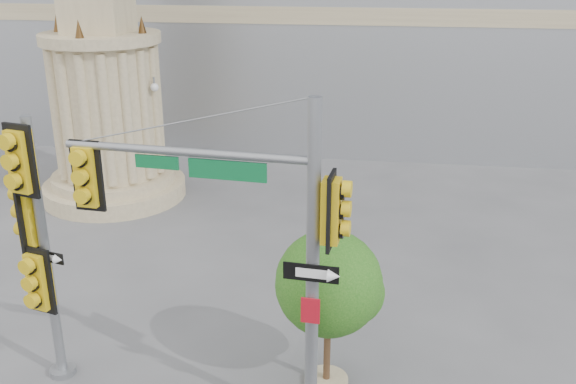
# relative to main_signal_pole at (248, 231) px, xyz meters

# --- Properties ---
(monument) EXTENTS (4.40, 4.40, 16.60)m
(monument) POSITION_rel_main_signal_pole_xyz_m (-6.36, 9.49, 2.12)
(monument) COLOR tan
(monument) RESTS_ON ground
(main_signal_pole) EXTENTS (4.24, 0.73, 5.48)m
(main_signal_pole) POSITION_rel_main_signal_pole_xyz_m (0.00, 0.00, 0.00)
(main_signal_pole) COLOR slate
(main_signal_pole) RESTS_ON ground
(secondary_signal_pole) EXTENTS (0.84, 0.75, 4.88)m
(secondary_signal_pole) POSITION_rel_main_signal_pole_xyz_m (-3.78, 0.52, -0.53)
(secondary_signal_pole) COLOR slate
(secondary_signal_pole) RESTS_ON ground
(street_tree) EXTENTS (1.89, 1.84, 2.94)m
(street_tree) POSITION_rel_main_signal_pole_xyz_m (1.18, 1.10, -1.46)
(street_tree) COLOR tan
(street_tree) RESTS_ON ground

